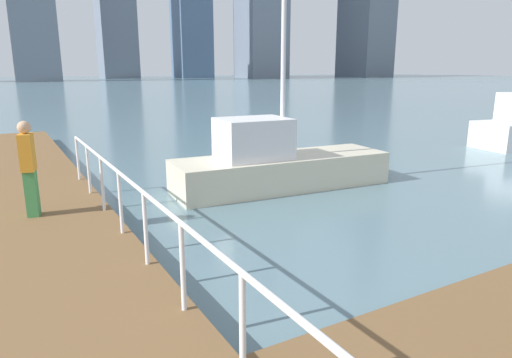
# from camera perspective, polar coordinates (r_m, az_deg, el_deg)

# --- Properties ---
(ground_plane) EXTENTS (300.00, 300.00, 0.00)m
(ground_plane) POSITION_cam_1_polar(r_m,az_deg,el_deg) (12.93, -7.00, -0.21)
(ground_plane) COLOR slate
(moored_boat_0) EXTENTS (5.84, 2.11, 6.16)m
(moored_boat_0) POSITION_cam_1_polar(r_m,az_deg,el_deg) (11.92, 2.46, 1.91)
(moored_boat_0) COLOR beige
(moored_boat_0) RESTS_ON ground_plane
(pedestrian_0) EXTENTS (0.30, 0.40, 1.77)m
(pedestrian_0) POSITION_cam_1_polar(r_m,az_deg,el_deg) (9.33, -26.45, 1.33)
(pedestrian_0) COLOR #3F8C4C
(pedestrian_0) RESTS_ON boardwalk
(skyline_tower_6) EXTENTS (7.87, 7.33, 43.19)m
(skyline_tower_6) POSITION_cam_1_polar(r_m,az_deg,el_deg) (159.06, 2.06, 20.49)
(skyline_tower_6) COLOR gray
(skyline_tower_6) RESTS_ON ground_plane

